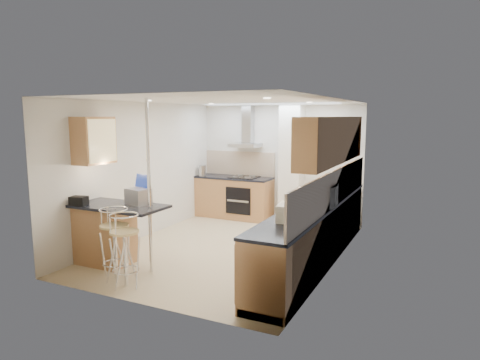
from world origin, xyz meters
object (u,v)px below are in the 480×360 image
at_px(microwave, 324,195).
at_px(bread_bin, 291,213).
at_px(bar_stool_near, 115,244).
at_px(bar_stool_end, 125,250).
at_px(laptop, 138,196).

xyz_separation_m(microwave, bread_bin, (-0.13, -1.09, -0.05)).
height_order(microwave, bread_bin, microwave).
bearing_deg(microwave, bread_bin, 164.02).
bearing_deg(bar_stool_near, microwave, 56.79).
relative_size(bar_stool_end, bread_bin, 2.40).
distance_m(microwave, bar_stool_near, 3.09).
distance_m(bar_stool_near, bar_stool_end, 0.35).
bearing_deg(bread_bin, bar_stool_end, -165.43).
distance_m(microwave, bar_stool_end, 2.95).
bearing_deg(laptop, bread_bin, 16.67).
xyz_separation_m(laptop, bar_stool_end, (0.37, -0.76, -0.56)).
distance_m(laptop, bar_stool_near, 0.83).
relative_size(laptop, bread_bin, 0.84).
height_order(bar_stool_near, bar_stool_end, bar_stool_near).
distance_m(bar_stool_end, bread_bin, 2.24).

